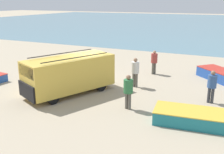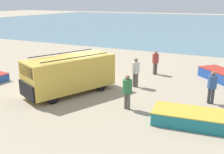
# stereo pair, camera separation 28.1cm
# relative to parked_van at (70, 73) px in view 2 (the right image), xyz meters

# --- Properties ---
(ground_plane) EXTENTS (200.00, 200.00, 0.00)m
(ground_plane) POSITION_rel_parked_van_xyz_m (-0.39, 2.24, -1.17)
(ground_plane) COLOR tan
(sea_water) EXTENTS (120.00, 80.00, 0.01)m
(sea_water) POSITION_rel_parked_van_xyz_m (-0.39, 54.24, -1.16)
(sea_water) COLOR slate
(sea_water) RESTS_ON ground_plane
(parked_van) EXTENTS (3.86, 5.47, 2.24)m
(parked_van) POSITION_rel_parked_van_xyz_m (0.00, 0.00, 0.00)
(parked_van) COLOR gold
(parked_van) RESTS_ON ground_plane
(fishing_rowboat_0) EXTENTS (3.94, 3.86, 0.68)m
(fishing_rowboat_0) POSITION_rel_parked_van_xyz_m (7.75, 6.37, -0.83)
(fishing_rowboat_0) COLOR #234CA3
(fishing_rowboat_0) RESTS_ON ground_plane
(fishing_rowboat_2) EXTENTS (4.34, 1.88, 0.60)m
(fishing_rowboat_2) POSITION_rel_parked_van_xyz_m (7.24, -1.02, -0.87)
(fishing_rowboat_2) COLOR #1E757F
(fishing_rowboat_2) RESTS_ON ground_plane
(fisherman_0) EXTENTS (0.46, 0.46, 1.74)m
(fisherman_0) POSITION_rel_parked_van_xyz_m (3.86, -0.73, -0.13)
(fisherman_0) COLOR #5B564C
(fisherman_0) RESTS_ON ground_plane
(fisherman_1) EXTENTS (0.45, 0.45, 1.72)m
(fisherman_1) POSITION_rel_parked_van_xyz_m (3.21, 6.00, -0.14)
(fisherman_1) COLOR #5B564C
(fisherman_1) RESTS_ON ground_plane
(fisherman_2) EXTENTS (0.45, 0.45, 1.73)m
(fisherman_2) POSITION_rel_parked_van_xyz_m (7.46, 1.82, -0.13)
(fisherman_2) COLOR #38383D
(fisherman_2) RESTS_ON ground_plane
(fisherman_3) EXTENTS (0.48, 0.48, 1.81)m
(fisherman_3) POSITION_rel_parked_van_xyz_m (2.98, 2.66, -0.08)
(fisherman_3) COLOR #5B564C
(fisherman_3) RESTS_ON ground_plane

